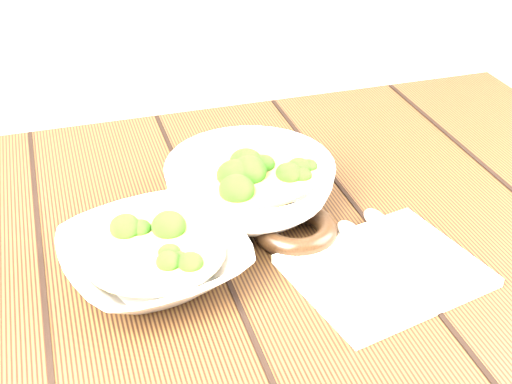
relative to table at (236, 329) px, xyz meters
The scene contains 7 objects.
table is the anchor object (origin of this frame).
soup_bowl_front 0.18m from the table, behind, with size 0.24×0.24×0.06m.
soup_bowl_back 0.18m from the table, 62.30° to the left, with size 0.28×0.28×0.08m.
trivet 0.15m from the table, ahead, with size 0.10×0.10×0.03m, color black.
napkin 0.22m from the table, 29.90° to the right, with size 0.20×0.17×0.01m, color beige.
spoon_left 0.20m from the table, 19.03° to the right, with size 0.03×0.17×0.01m.
spoon_right 0.23m from the table, 10.42° to the right, with size 0.03×0.17×0.01m.
Camera 1 is at (-0.18, -0.66, 1.26)m, focal length 50.00 mm.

